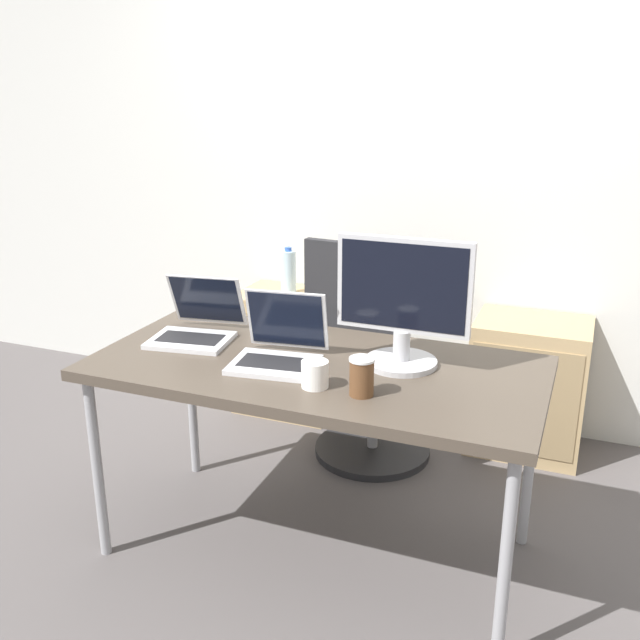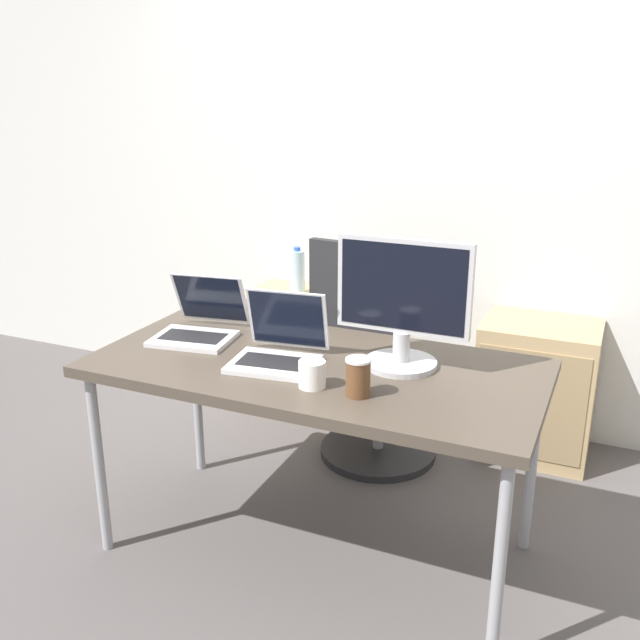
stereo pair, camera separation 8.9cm
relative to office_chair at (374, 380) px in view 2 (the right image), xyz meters
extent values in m
plane|color=#514C4C|center=(0.03, -0.73, -0.42)|extent=(14.00, 14.00, 0.00)
cube|color=silver|center=(0.03, 0.64, 0.88)|extent=(10.00, 0.05, 2.60)
cube|color=#473D33|center=(0.03, -0.73, 0.34)|extent=(1.60, 0.78, 0.04)
cylinder|color=#99999E|center=(-0.71, -1.06, -0.05)|extent=(0.04, 0.04, 0.74)
cylinder|color=#99999E|center=(0.77, -1.06, -0.05)|extent=(0.04, 0.04, 0.74)
cylinder|color=#99999E|center=(-0.71, -0.39, -0.05)|extent=(0.04, 0.04, 0.74)
cylinder|color=#99999E|center=(0.77, -0.39, -0.05)|extent=(0.04, 0.04, 0.74)
cylinder|color=#232326|center=(0.01, 0.07, -0.40)|extent=(0.56, 0.56, 0.04)
cylinder|color=gray|center=(0.01, 0.07, -0.17)|extent=(0.05, 0.05, 0.43)
cube|color=#232326|center=(0.01, 0.07, 0.04)|extent=(0.52, 0.52, 0.07)
cube|color=#232326|center=(-0.02, -0.19, 0.38)|extent=(0.44, 0.08, 0.60)
cube|color=tan|center=(-0.58, 0.41, -0.09)|extent=(0.53, 0.40, 0.66)
cube|color=#977D56|center=(-0.58, 0.20, -0.09)|extent=(0.49, 0.01, 0.53)
cube|color=tan|center=(0.68, 0.41, -0.09)|extent=(0.53, 0.40, 0.66)
cube|color=#977D56|center=(0.68, 0.20, -0.09)|extent=(0.49, 0.01, 0.53)
cylinder|color=silver|center=(-0.58, 0.41, 0.36)|extent=(0.08, 0.08, 0.23)
cylinder|color=#3359B2|center=(-0.58, 0.41, 0.48)|extent=(0.04, 0.04, 0.02)
cube|color=silver|center=(-0.09, -0.82, 0.36)|extent=(0.33, 0.27, 0.02)
cube|color=black|center=(-0.09, -0.82, 0.37)|extent=(0.26, 0.16, 0.00)
cube|color=silver|center=(-0.10, -0.68, 0.49)|extent=(0.31, 0.10, 0.23)
cube|color=black|center=(-0.10, -0.68, 0.49)|extent=(0.28, 0.09, 0.21)
cube|color=silver|center=(-0.50, -0.71, 0.36)|extent=(0.33, 0.28, 0.02)
cube|color=black|center=(-0.50, -0.71, 0.37)|extent=(0.26, 0.16, 0.00)
cube|color=silver|center=(-0.51, -0.55, 0.48)|extent=(0.31, 0.15, 0.22)
cube|color=black|center=(-0.51, -0.56, 0.48)|extent=(0.29, 0.13, 0.20)
cylinder|color=#B7B7BC|center=(0.32, -0.63, 0.37)|extent=(0.26, 0.26, 0.02)
cylinder|color=#B7B7BC|center=(0.32, -0.63, 0.43)|extent=(0.06, 0.06, 0.11)
cube|color=#B7B7BC|center=(0.32, -0.63, 0.65)|extent=(0.47, 0.03, 0.33)
cube|color=black|center=(0.32, -0.64, 0.65)|extent=(0.44, 0.00, 0.30)
cylinder|color=white|center=(0.11, -0.92, 0.40)|extent=(0.09, 0.09, 0.09)
cylinder|color=brown|center=(0.27, -0.93, 0.41)|extent=(0.08, 0.08, 0.12)
cylinder|color=white|center=(0.27, -0.93, 0.48)|extent=(0.08, 0.08, 0.01)
camera|label=1|loc=(0.92, -2.92, 1.31)|focal=40.00mm
camera|label=2|loc=(1.00, -2.88, 1.31)|focal=40.00mm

